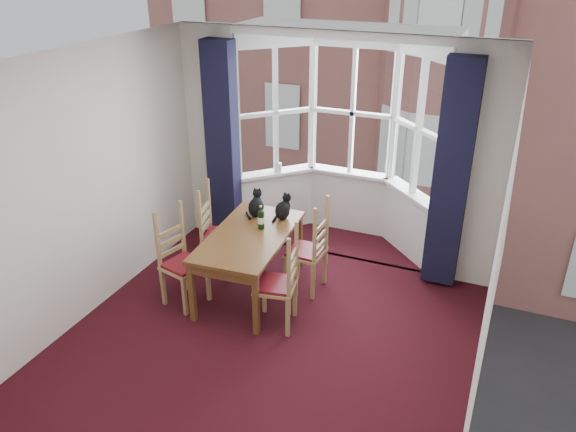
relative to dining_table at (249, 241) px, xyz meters
The scene contains 21 objects.
floor 1.35m from the dining_table, 61.76° to the right, with size 4.50×4.50×0.00m, color black.
ceiling 2.44m from the dining_table, 61.76° to the right, with size 4.50×4.50×0.00m, color white.
wall_left 1.93m from the dining_table, 144.22° to the right, with size 4.50×4.50×0.00m, color silver.
wall_right 2.86m from the dining_table, 22.11° to the right, with size 4.50×4.50×0.00m, color silver.
wall_near 3.42m from the dining_table, 80.37° to the right, with size 4.00×4.00×0.00m, color silver.
wall_back_pier_left 1.79m from the dining_table, 132.04° to the left, with size 0.70×0.12×2.80m, color silver.
wall_back_pier_right 2.62m from the dining_table, 28.74° to the left, with size 0.70×0.12×2.80m, color silver.
bay_window 1.95m from the dining_table, 71.96° to the left, with size 2.76×0.94×2.80m.
curtain_left 1.51m from the dining_table, 129.90° to the left, with size 0.38×0.22×2.60m, color black.
curtain_right 2.34m from the dining_table, 27.53° to the left, with size 0.38×0.22×2.60m, color black.
dining_table is the anchor object (origin of this frame).
chair_left_near 0.82m from the dining_table, 144.86° to the right, with size 0.49×0.51×0.92m.
chair_left_far 0.69m from the dining_table, 157.60° to the left, with size 0.49×0.50×0.92m.
chair_right_near 0.78m from the dining_table, 35.95° to the right, with size 0.47×0.48×0.92m.
chair_right_far 0.74m from the dining_table, 25.18° to the left, with size 0.41×0.43×0.92m.
cat_left 0.53m from the dining_table, 105.71° to the left, with size 0.22×0.28×0.34m.
cat_right 0.59m from the dining_table, 69.89° to the left, with size 0.22×0.27×0.32m.
wine_bottle 0.28m from the dining_table, 70.09° to the left, with size 0.07×0.07×0.29m.
candle_tall 1.61m from the dining_table, 101.08° to the left, with size 0.06×0.06×0.13m, color white.
street 31.92m from the dining_table, 88.98° to the left, with size 80.00×80.00×0.00m, color #333335.
tenement_building 13.02m from the dining_table, 87.54° to the left, with size 18.40×7.80×15.20m.
Camera 1 is at (1.97, -3.88, 3.65)m, focal length 35.00 mm.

